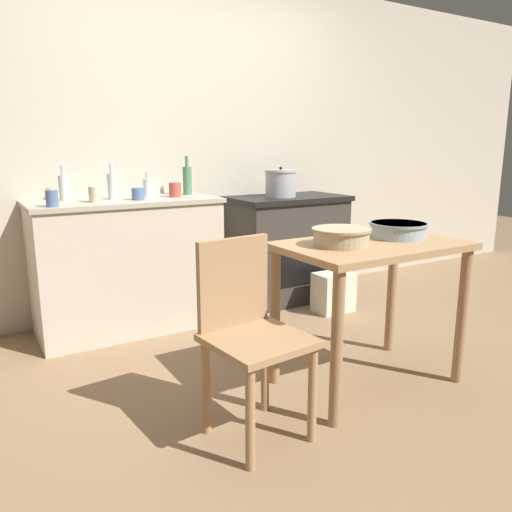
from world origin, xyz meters
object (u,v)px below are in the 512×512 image
object	(u,v)px
flour_sack	(333,292)
bottle_far_left	(148,187)
bottle_mid_left	(112,186)
cup_center	(175,190)
chair	(249,331)
cup_center_right	(95,194)
work_table	(371,269)
stock_pot	(281,183)
mixing_bowl_small	(341,236)
stove	(287,248)
cup_mid_right	(52,199)
mixing_bowl_large	(398,229)
bottle_left	(187,180)
bottle_center_left	(64,187)
cup_right	(138,194)

from	to	relation	value
flour_sack	bottle_far_left	bearing A→B (deg)	155.28
bottle_mid_left	cup_center	world-z (taller)	bottle_mid_left
chair	cup_center_right	distance (m)	1.59
work_table	cup_center_right	size ratio (longest dim) A/B	9.45
flour_sack	stock_pot	bearing A→B (deg)	114.15
mixing_bowl_small	stove	bearing A→B (deg)	64.98
flour_sack	bottle_mid_left	distance (m)	1.81
mixing_bowl_small	cup_mid_right	xyz separation A→B (m)	(-1.14, 1.26, 0.13)
mixing_bowl_large	stock_pot	bearing A→B (deg)	82.29
chair	cup_center_right	world-z (taller)	cup_center_right
cup_center_right	bottle_left	bearing A→B (deg)	13.23
chair	bottle_far_left	bearing A→B (deg)	79.07
stock_pot	mixing_bowl_large	world-z (taller)	stock_pot
cup_center_right	mixing_bowl_small	bearing A→B (deg)	-58.31
flour_sack	bottle_center_left	distance (m)	2.09
stock_pot	bottle_center_left	distance (m)	1.61
chair	bottle_far_left	xyz separation A→B (m)	(0.15, 1.68, 0.50)
bottle_far_left	cup_right	xyz separation A→B (m)	(-0.14, -0.20, -0.03)
stove	cup_center	size ratio (longest dim) A/B	9.46
stock_pot	bottle_mid_left	distance (m)	1.32
mixing_bowl_large	mixing_bowl_small	size ratio (longest dim) A/B	1.06
bottle_left	cup_center	distance (m)	0.19
flour_sack	chair	bearing A→B (deg)	-141.66
mixing_bowl_small	cup_right	world-z (taller)	cup_right
work_table	bottle_far_left	distance (m)	1.75
stove	cup_mid_right	bearing A→B (deg)	-173.16
mixing_bowl_large	bottle_far_left	bearing A→B (deg)	118.60
cup_mid_right	bottle_left	bearing A→B (deg)	16.51
chair	mixing_bowl_small	bearing A→B (deg)	3.85
cup_right	mixing_bowl_large	bearing A→B (deg)	-54.07
cup_center_right	cup_mid_right	size ratio (longest dim) A/B	1.04
chair	flour_sack	xyz separation A→B (m)	(1.39, 1.10, -0.32)
work_table	cup_mid_right	world-z (taller)	cup_mid_right
bottle_left	cup_center	world-z (taller)	bottle_left
stove	bottle_left	distance (m)	1.03
chair	cup_center	world-z (taller)	cup_center
work_table	cup_center_right	bearing A→B (deg)	126.76
flour_sack	cup_center	distance (m)	1.43
mixing_bowl_small	cup_center_right	distance (m)	1.64
flour_sack	mixing_bowl_small	xyz separation A→B (m)	(-0.81, -1.00, 0.67)
mixing_bowl_small	cup_center	distance (m)	1.48
mixing_bowl_small	cup_center	world-z (taller)	cup_center
flour_sack	bottle_far_left	distance (m)	1.60
flour_sack	cup_center_right	world-z (taller)	cup_center_right
mixing_bowl_small	bottle_center_left	xyz separation A→B (m)	(-1.00, 1.61, 0.17)
cup_center_right	bottle_mid_left	bearing A→B (deg)	39.61
work_table	mixing_bowl_small	bearing A→B (deg)	174.71
mixing_bowl_large	cup_mid_right	world-z (taller)	cup_mid_right
work_table	stock_pot	xyz separation A→B (m)	(0.41, 1.47, 0.34)
mixing_bowl_small	bottle_left	bearing A→B (deg)	95.51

